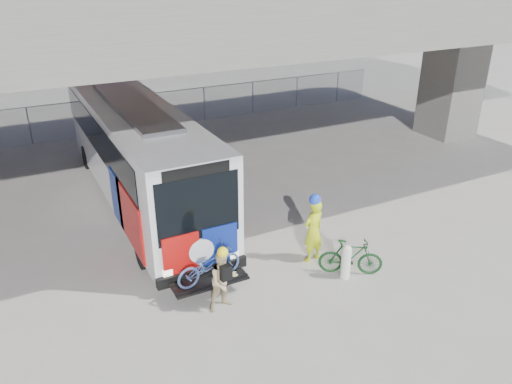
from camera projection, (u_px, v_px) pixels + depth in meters
ground at (229, 227)px, 16.64m from camera, size 160.00×160.00×0.00m
bus at (137, 146)px, 17.62m from camera, size 2.67×12.99×3.69m
overpass at (176, 10)px, 17.13m from camera, size 40.00×16.00×7.95m
chainlink_fence at (132, 103)px, 25.73m from camera, size 30.00×0.06×30.00m
bollard at (346, 260)px, 13.74m from camera, size 0.27×0.27×1.04m
cyclist_hivis at (313, 229)px, 14.38m from camera, size 0.80×0.62×2.14m
cyclist_tan at (224, 280)px, 12.42m from camera, size 0.83×0.67×1.77m
bike_parked at (351, 257)px, 13.93m from camera, size 1.77×1.39×1.07m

